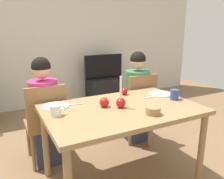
{
  "coord_description": "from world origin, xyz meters",
  "views": [
    {
      "loc": [
        -0.98,
        -1.7,
        1.46
      ],
      "look_at": [
        0.0,
        0.2,
        0.87
      ],
      "focal_mm": 36.56,
      "sensor_mm": 36.0,
      "label": 1
    }
  ],
  "objects": [
    {
      "name": "ground_plane",
      "position": [
        0.0,
        0.0,
        0.0
      ],
      "size": [
        7.68,
        7.68,
        0.0
      ],
      "primitive_type": "plane",
      "color": "brown"
    },
    {
      "name": "back_wall",
      "position": [
        0.0,
        2.6,
        1.3
      ],
      "size": [
        6.4,
        0.1,
        2.6
      ],
      "primitive_type": "cube",
      "color": "beige",
      "rests_on": "ground"
    },
    {
      "name": "mug_left",
      "position": [
        -0.59,
        0.08,
        0.8
      ],
      "size": [
        0.13,
        0.09,
        0.09
      ],
      "color": "white",
      "rests_on": "dining_table"
    },
    {
      "name": "apple_near_candle",
      "position": [
        0.22,
        0.34,
        0.79
      ],
      "size": [
        0.07,
        0.07,
        0.07
      ],
      "primitive_type": "sphere",
      "color": "#AF0F16",
      "rests_on": "dining_table"
    },
    {
      "name": "apple_by_left_plate",
      "position": [
        -0.14,
        0.09,
        0.79
      ],
      "size": [
        0.09,
        0.09,
        0.09
      ],
      "primitive_type": "sphere",
      "color": "#B31B16",
      "rests_on": "dining_table"
    },
    {
      "name": "fork_right",
      "position": [
        0.42,
        0.12,
        0.75
      ],
      "size": [
        0.18,
        0.02,
        0.01
      ],
      "primitive_type": "cube",
      "rotation": [
        0.0,
        0.0,
        0.05
      ],
      "color": "silver",
      "rests_on": "dining_table"
    },
    {
      "name": "dining_table",
      "position": [
        0.0,
        0.0,
        0.67
      ],
      "size": [
        1.4,
        0.9,
        0.75
      ],
      "color": "#99754C",
      "rests_on": "ground"
    },
    {
      "name": "fork_left",
      "position": [
        -0.38,
        0.26,
        0.75
      ],
      "size": [
        0.18,
        0.04,
        0.01
      ],
      "primitive_type": "cube",
      "rotation": [
        0.0,
        0.0,
        -0.14
      ],
      "color": "silver",
      "rests_on": "dining_table"
    },
    {
      "name": "chair_right",
      "position": [
        0.59,
        0.61,
        0.51
      ],
      "size": [
        0.4,
        0.4,
        0.9
      ],
      "color": "olive",
      "rests_on": "ground"
    },
    {
      "name": "candle_centerpiece",
      "position": [
        -0.01,
        -0.0,
        0.81
      ],
      "size": [
        0.09,
        0.09,
        0.29
      ],
      "color": "red",
      "rests_on": "dining_table"
    },
    {
      "name": "mug_right",
      "position": [
        0.59,
        -0.04,
        0.8
      ],
      "size": [
        0.13,
        0.08,
        0.1
      ],
      "color": "#33477F",
      "rests_on": "dining_table"
    },
    {
      "name": "tv",
      "position": [
        0.9,
        2.3,
        0.71
      ],
      "size": [
        0.79,
        0.05,
        0.46
      ],
      "color": "black",
      "rests_on": "tv_stand"
    },
    {
      "name": "plate_right",
      "position": [
        0.58,
        0.17,
        0.76
      ],
      "size": [
        0.25,
        0.25,
        0.01
      ],
      "primitive_type": "cylinder",
      "color": "white",
      "rests_on": "dining_table"
    },
    {
      "name": "chair_left",
      "position": [
        -0.58,
        0.61,
        0.51
      ],
      "size": [
        0.4,
        0.4,
        0.9
      ],
      "color": "olive",
      "rests_on": "ground"
    },
    {
      "name": "bowl_walnuts",
      "position": [
        0.15,
        -0.27,
        0.78
      ],
      "size": [
        0.13,
        0.13,
        0.06
      ],
      "primitive_type": "cylinder",
      "color": "#99754C",
      "rests_on": "dining_table"
    },
    {
      "name": "plate_left",
      "position": [
        -0.54,
        0.29,
        0.76
      ],
      "size": [
        0.25,
        0.25,
        0.01
      ],
      "primitive_type": "cylinder",
      "color": "white",
      "rests_on": "dining_table"
    },
    {
      "name": "person_right_child",
      "position": [
        0.59,
        0.64,
        0.57
      ],
      "size": [
        0.3,
        0.3,
        1.17
      ],
      "color": "#33384C",
      "rests_on": "ground"
    },
    {
      "name": "person_left_child",
      "position": [
        -0.58,
        0.64,
        0.57
      ],
      "size": [
        0.3,
        0.3,
        1.17
      ],
      "color": "#33384C",
      "rests_on": "ground"
    },
    {
      "name": "tv_stand",
      "position": [
        0.9,
        2.3,
        0.24
      ],
      "size": [
        0.64,
        0.4,
        0.48
      ],
      "primitive_type": "cube",
      "color": "black",
      "rests_on": "ground"
    }
  ]
}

